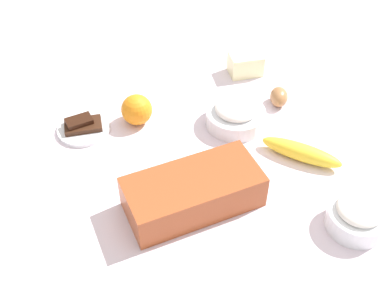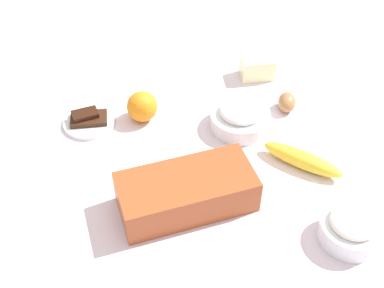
{
  "view_description": "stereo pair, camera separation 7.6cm",
  "coord_description": "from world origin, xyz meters",
  "px_view_note": "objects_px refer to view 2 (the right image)",
  "views": [
    {
      "loc": [
        0.18,
        0.78,
        0.8
      ],
      "look_at": [
        0.0,
        0.0,
        0.04
      ],
      "focal_mm": 45.37,
      "sensor_mm": 36.0,
      "label": 1
    },
    {
      "loc": [
        0.11,
        0.8,
        0.8
      ],
      "look_at": [
        0.0,
        0.0,
        0.04
      ],
      "focal_mm": 45.37,
      "sensor_mm": 36.0,
      "label": 2
    }
  ],
  "objects_px": {
    "flour_bowl": "(351,228)",
    "chocolate_plate": "(89,120)",
    "loaf_pan": "(186,191)",
    "egg_near_butter": "(287,102)",
    "orange_fruit": "(142,106)",
    "butter_block": "(257,67)",
    "sugar_bowl": "(240,117)",
    "banana": "(302,159)"
  },
  "relations": [
    {
      "from": "flour_bowl",
      "to": "chocolate_plate",
      "type": "bearing_deg",
      "value": -39.27
    },
    {
      "from": "loaf_pan",
      "to": "egg_near_butter",
      "type": "bearing_deg",
      "value": -146.98
    },
    {
      "from": "orange_fruit",
      "to": "chocolate_plate",
      "type": "bearing_deg",
      "value": 0.65
    },
    {
      "from": "butter_block",
      "to": "chocolate_plate",
      "type": "height_order",
      "value": "butter_block"
    },
    {
      "from": "flour_bowl",
      "to": "sugar_bowl",
      "type": "distance_m",
      "value": 0.39
    },
    {
      "from": "banana",
      "to": "butter_block",
      "type": "distance_m",
      "value": 0.36
    },
    {
      "from": "flour_bowl",
      "to": "butter_block",
      "type": "xyz_separation_m",
      "value": [
        0.05,
        -0.57,
        -0.0
      ]
    },
    {
      "from": "orange_fruit",
      "to": "egg_near_butter",
      "type": "xyz_separation_m",
      "value": [
        -0.37,
        0.01,
        -0.02
      ]
    },
    {
      "from": "butter_block",
      "to": "egg_near_butter",
      "type": "relative_size",
      "value": 1.41
    },
    {
      "from": "loaf_pan",
      "to": "orange_fruit",
      "type": "bearing_deg",
      "value": -86.5
    },
    {
      "from": "loaf_pan",
      "to": "flour_bowl",
      "type": "height_order",
      "value": "loaf_pan"
    },
    {
      "from": "butter_block",
      "to": "orange_fruit",
      "type": "bearing_deg",
      "value": 23.34
    },
    {
      "from": "loaf_pan",
      "to": "sugar_bowl",
      "type": "bearing_deg",
      "value": -135.72
    },
    {
      "from": "loaf_pan",
      "to": "flour_bowl",
      "type": "bearing_deg",
      "value": 146.7
    },
    {
      "from": "sugar_bowl",
      "to": "flour_bowl",
      "type": "bearing_deg",
      "value": 111.77
    },
    {
      "from": "loaf_pan",
      "to": "flour_bowl",
      "type": "xyz_separation_m",
      "value": [
        -0.31,
        0.13,
        -0.01
      ]
    },
    {
      "from": "chocolate_plate",
      "to": "egg_near_butter",
      "type": "bearing_deg",
      "value": 178.74
    },
    {
      "from": "flour_bowl",
      "to": "chocolate_plate",
      "type": "relative_size",
      "value": 0.93
    },
    {
      "from": "egg_near_butter",
      "to": "flour_bowl",
      "type": "bearing_deg",
      "value": 91.45
    },
    {
      "from": "loaf_pan",
      "to": "sugar_bowl",
      "type": "height_order",
      "value": "loaf_pan"
    },
    {
      "from": "loaf_pan",
      "to": "banana",
      "type": "bearing_deg",
      "value": -174.65
    },
    {
      "from": "orange_fruit",
      "to": "butter_block",
      "type": "bearing_deg",
      "value": -156.66
    },
    {
      "from": "egg_near_butter",
      "to": "orange_fruit",
      "type": "bearing_deg",
      "value": -1.96
    },
    {
      "from": "butter_block",
      "to": "banana",
      "type": "bearing_deg",
      "value": 93.23
    },
    {
      "from": "banana",
      "to": "flour_bowl",
      "type": "bearing_deg",
      "value": 98.82
    },
    {
      "from": "banana",
      "to": "orange_fruit",
      "type": "xyz_separation_m",
      "value": [
        0.35,
        -0.22,
        0.02
      ]
    },
    {
      "from": "orange_fruit",
      "to": "chocolate_plate",
      "type": "height_order",
      "value": "orange_fruit"
    },
    {
      "from": "loaf_pan",
      "to": "chocolate_plate",
      "type": "relative_size",
      "value": 2.3
    },
    {
      "from": "banana",
      "to": "chocolate_plate",
      "type": "relative_size",
      "value": 1.46
    },
    {
      "from": "butter_block",
      "to": "sugar_bowl",
      "type": "bearing_deg",
      "value": 65.95
    },
    {
      "from": "sugar_bowl",
      "to": "butter_block",
      "type": "xyz_separation_m",
      "value": [
        -0.09,
        -0.21,
        -0.0
      ]
    },
    {
      "from": "egg_near_butter",
      "to": "butter_block",
      "type": "bearing_deg",
      "value": -74.8
    },
    {
      "from": "butter_block",
      "to": "flour_bowl",
      "type": "bearing_deg",
      "value": 95.29
    },
    {
      "from": "orange_fruit",
      "to": "butter_block",
      "type": "distance_m",
      "value": 0.36
    },
    {
      "from": "orange_fruit",
      "to": "chocolate_plate",
      "type": "relative_size",
      "value": 0.59
    },
    {
      "from": "sugar_bowl",
      "to": "banana",
      "type": "relative_size",
      "value": 0.78
    },
    {
      "from": "banana",
      "to": "egg_near_butter",
      "type": "distance_m",
      "value": 0.21
    },
    {
      "from": "loaf_pan",
      "to": "orange_fruit",
      "type": "xyz_separation_m",
      "value": [
        0.07,
        -0.29,
        -0.0
      ]
    },
    {
      "from": "banana",
      "to": "chocolate_plate",
      "type": "distance_m",
      "value": 0.53
    },
    {
      "from": "orange_fruit",
      "to": "chocolate_plate",
      "type": "distance_m",
      "value": 0.14
    },
    {
      "from": "sugar_bowl",
      "to": "orange_fruit",
      "type": "bearing_deg",
      "value": -14.97
    },
    {
      "from": "flour_bowl",
      "to": "egg_near_butter",
      "type": "height_order",
      "value": "flour_bowl"
    }
  ]
}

